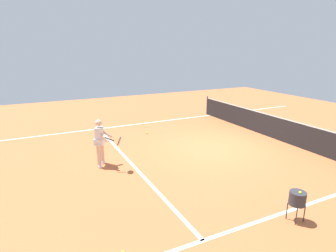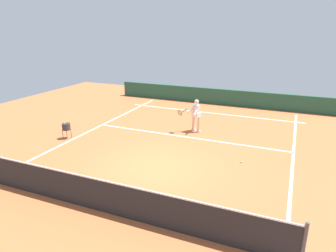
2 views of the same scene
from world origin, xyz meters
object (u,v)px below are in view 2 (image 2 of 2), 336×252
at_px(tennis_ball_near, 124,117).
at_px(tennis_ball_mid, 241,162).
at_px(ball_hopper, 66,127).
at_px(tennis_player, 196,114).

relative_size(tennis_ball_near, tennis_ball_mid, 1.00).
bearing_deg(ball_hopper, tennis_ball_mid, -176.50).
bearing_deg(ball_hopper, tennis_player, -147.76).
height_order(tennis_player, ball_hopper, tennis_player).
relative_size(tennis_player, tennis_ball_near, 23.48).
xyz_separation_m(tennis_player, ball_hopper, (4.97, 3.14, -0.30)).
distance_m(tennis_ball_mid, ball_hopper, 7.66).
bearing_deg(tennis_player, ball_hopper, 32.24).
height_order(tennis_ball_near, tennis_ball_mid, same).
distance_m(tennis_ball_near, ball_hopper, 3.87).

